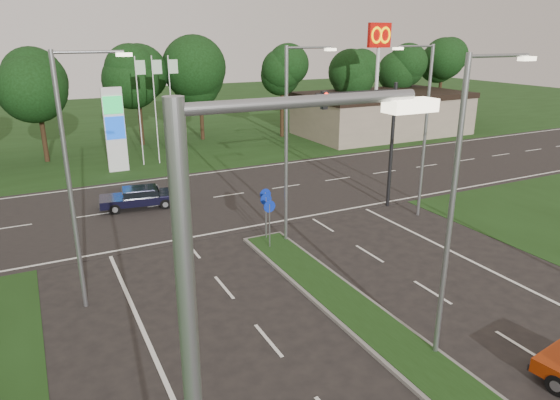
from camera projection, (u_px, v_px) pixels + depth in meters
name	position (u px, v px, depth m)	size (l,w,h in m)	color
verge_far	(121.00, 122.00, 56.59)	(160.00, 50.00, 0.02)	black
cross_road	(213.00, 198.00, 30.36)	(160.00, 12.00, 0.02)	black
commercial_building	(382.00, 114.00, 49.34)	(16.00, 9.00, 4.00)	gray
streetlight_median_near	(458.00, 198.00, 13.96)	(2.53, 0.22, 9.00)	gray
streetlight_median_far	(290.00, 136.00, 22.42)	(2.53, 0.22, 9.00)	gray
streetlight_left_far	(74.00, 171.00, 16.73)	(2.53, 0.22, 9.00)	gray
streetlight_right_far	(423.00, 123.00, 25.77)	(2.53, 0.22, 9.00)	gray
traffic_signal	(374.00, 128.00, 26.90)	(5.10, 0.42, 7.00)	black
median_signs	(267.00, 208.00, 23.39)	(1.16, 1.76, 2.38)	gray
gas_pylon	(118.00, 127.00, 35.38)	(5.80, 1.26, 8.00)	silver
mcdonalds_sign	(379.00, 53.00, 42.33)	(2.20, 0.47, 10.40)	silver
treeline_far	(147.00, 67.00, 41.73)	(6.00, 6.00, 9.90)	black
navy_sedan	(139.00, 197.00, 28.44)	(4.45, 2.31, 1.17)	black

